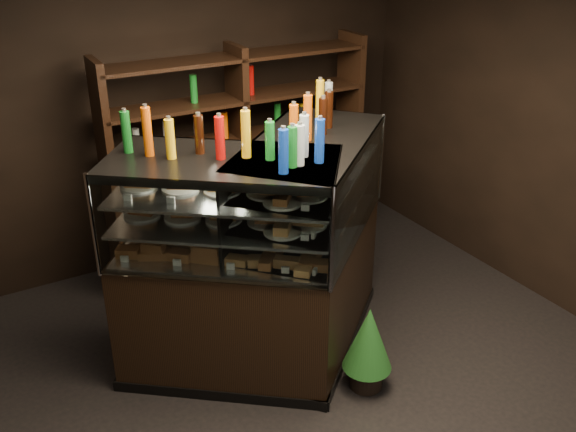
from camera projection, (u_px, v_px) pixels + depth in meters
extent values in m
plane|color=black|center=(303.00, 411.00, 4.25)|extent=(5.00, 5.00, 0.00)
cube|color=black|center=(153.00, 101.00, 5.54)|extent=(5.00, 0.02, 3.00)
cube|color=black|center=(307.00, 286.00, 4.77)|extent=(1.57, 1.49, 0.95)
cube|color=black|center=(306.00, 333.00, 4.96)|extent=(1.61, 1.54, 0.08)
cube|color=black|center=(309.00, 144.00, 4.29)|extent=(1.57, 1.49, 0.06)
cube|color=silver|center=(308.00, 228.00, 4.56)|extent=(1.49, 1.41, 0.02)
cube|color=silver|center=(308.00, 199.00, 4.47)|extent=(1.49, 1.41, 0.02)
cube|color=silver|center=(309.00, 173.00, 4.38)|extent=(1.49, 1.41, 0.02)
cube|color=white|center=(361.00, 193.00, 4.32)|extent=(1.10, 0.95, 0.67)
cylinder|color=silver|center=(381.00, 157.00, 4.93)|extent=(0.03, 0.03, 0.69)
cylinder|color=silver|center=(332.00, 241.00, 3.70)|extent=(0.03, 0.03, 0.69)
cube|color=black|center=(228.00, 312.00, 4.46)|extent=(1.58, 1.46, 0.95)
cube|color=black|center=(231.00, 362.00, 4.65)|extent=(1.63, 1.51, 0.08)
cube|color=black|center=(221.00, 163.00, 3.98)|extent=(1.58, 1.46, 0.06)
cube|color=silver|center=(226.00, 251.00, 4.25)|extent=(1.50, 1.38, 0.02)
cube|color=silver|center=(224.00, 221.00, 4.16)|extent=(1.50, 1.38, 0.02)
cube|color=silver|center=(223.00, 193.00, 4.07)|extent=(1.50, 1.38, 0.02)
cube|color=white|center=(209.00, 234.00, 3.78)|extent=(1.14, 0.90, 0.67)
cylinder|color=silver|center=(332.00, 241.00, 3.70)|extent=(0.03, 0.03, 0.69)
cylinder|color=silver|center=(93.00, 226.00, 3.88)|extent=(0.03, 0.03, 0.69)
cube|color=#B87942|center=(285.00, 265.00, 4.02)|extent=(0.19, 0.19, 0.06)
cube|color=#B87942|center=(294.00, 252.00, 4.17)|extent=(0.19, 0.19, 0.06)
cube|color=#B87942|center=(302.00, 240.00, 4.31)|extent=(0.19, 0.19, 0.06)
cube|color=#B87942|center=(309.00, 229.00, 4.46)|extent=(0.19, 0.19, 0.06)
cube|color=#B87942|center=(316.00, 219.00, 4.61)|extent=(0.19, 0.19, 0.06)
cube|color=#B87942|center=(323.00, 209.00, 4.76)|extent=(0.19, 0.19, 0.06)
cube|color=#B87942|center=(329.00, 200.00, 4.91)|extent=(0.19, 0.19, 0.06)
cube|color=#B87942|center=(335.00, 191.00, 5.05)|extent=(0.19, 0.19, 0.06)
cylinder|color=white|center=(283.00, 231.00, 3.99)|extent=(0.24, 0.24, 0.02)
cube|color=#B87942|center=(283.00, 227.00, 3.97)|extent=(0.18, 0.17, 0.05)
cylinder|color=white|center=(296.00, 213.00, 4.22)|extent=(0.24, 0.24, 0.02)
cube|color=#B87942|center=(296.00, 209.00, 4.21)|extent=(0.18, 0.17, 0.05)
cylinder|color=white|center=(308.00, 197.00, 4.46)|extent=(0.24, 0.24, 0.02)
cube|color=#B87942|center=(308.00, 193.00, 4.44)|extent=(0.18, 0.17, 0.05)
cylinder|color=white|center=(319.00, 183.00, 4.69)|extent=(0.24, 0.24, 0.02)
cube|color=#B87942|center=(319.00, 178.00, 4.68)|extent=(0.18, 0.17, 0.05)
cylinder|color=white|center=(329.00, 169.00, 4.93)|extent=(0.24, 0.24, 0.02)
cube|color=#B87942|center=(329.00, 165.00, 4.91)|extent=(0.18, 0.17, 0.05)
cylinder|color=white|center=(282.00, 202.00, 3.90)|extent=(0.24, 0.24, 0.02)
cube|color=#B87942|center=(282.00, 197.00, 3.89)|extent=(0.18, 0.17, 0.05)
cylinder|color=white|center=(296.00, 185.00, 4.14)|extent=(0.24, 0.24, 0.02)
cube|color=#B87942|center=(296.00, 180.00, 4.12)|extent=(0.18, 0.17, 0.05)
cylinder|color=white|center=(309.00, 170.00, 4.37)|extent=(0.24, 0.24, 0.02)
cube|color=#B87942|center=(309.00, 166.00, 4.36)|extent=(0.18, 0.17, 0.05)
cylinder|color=white|center=(320.00, 157.00, 4.61)|extent=(0.24, 0.24, 0.02)
cube|color=#B87942|center=(320.00, 152.00, 4.59)|extent=(0.18, 0.17, 0.05)
cylinder|color=white|center=(330.00, 145.00, 4.84)|extent=(0.24, 0.24, 0.02)
cube|color=#B87942|center=(330.00, 140.00, 4.82)|extent=(0.18, 0.17, 0.05)
cube|color=#B87942|center=(135.00, 243.00, 4.28)|extent=(0.20, 0.18, 0.06)
cube|color=#B87942|center=(160.00, 245.00, 4.26)|extent=(0.20, 0.18, 0.06)
cube|color=#B87942|center=(186.00, 247.00, 4.24)|extent=(0.20, 0.18, 0.06)
cube|color=#B87942|center=(211.00, 248.00, 4.21)|extent=(0.20, 0.18, 0.06)
cube|color=#B87942|center=(237.00, 250.00, 4.19)|extent=(0.20, 0.18, 0.06)
cube|color=#B87942|center=(263.00, 252.00, 4.17)|extent=(0.20, 0.18, 0.06)
cube|color=#B87942|center=(290.00, 253.00, 4.15)|extent=(0.20, 0.18, 0.06)
cube|color=#B87942|center=(316.00, 255.00, 4.13)|extent=(0.20, 0.18, 0.06)
cylinder|color=white|center=(142.00, 214.00, 4.21)|extent=(0.24, 0.24, 0.02)
cube|color=#B87942|center=(142.00, 209.00, 4.20)|extent=(0.19, 0.17, 0.05)
cylinder|color=white|center=(183.00, 217.00, 4.18)|extent=(0.24, 0.24, 0.02)
cube|color=#B87942|center=(182.00, 212.00, 4.17)|extent=(0.19, 0.17, 0.05)
cylinder|color=white|center=(224.00, 219.00, 4.15)|extent=(0.24, 0.24, 0.02)
cube|color=#B87942|center=(224.00, 214.00, 4.13)|extent=(0.19, 0.17, 0.05)
cylinder|color=white|center=(266.00, 222.00, 4.11)|extent=(0.24, 0.24, 0.02)
cube|color=#B87942|center=(266.00, 217.00, 4.10)|extent=(0.19, 0.17, 0.05)
cylinder|color=white|center=(308.00, 224.00, 4.08)|extent=(0.24, 0.24, 0.02)
cube|color=#B87942|center=(308.00, 219.00, 4.07)|extent=(0.19, 0.17, 0.05)
cylinder|color=white|center=(139.00, 186.00, 4.13)|extent=(0.24, 0.24, 0.02)
cube|color=#B87942|center=(139.00, 181.00, 4.11)|extent=(0.19, 0.17, 0.05)
cylinder|color=white|center=(180.00, 188.00, 4.09)|extent=(0.24, 0.24, 0.02)
cube|color=#B87942|center=(180.00, 183.00, 4.08)|extent=(0.19, 0.17, 0.05)
cylinder|color=white|center=(223.00, 191.00, 4.06)|extent=(0.24, 0.24, 0.02)
cube|color=#B87942|center=(222.00, 186.00, 4.04)|extent=(0.19, 0.17, 0.05)
cylinder|color=white|center=(265.00, 193.00, 4.03)|extent=(0.24, 0.24, 0.02)
cube|color=#B87942|center=(265.00, 188.00, 4.01)|extent=(0.19, 0.17, 0.05)
cylinder|color=white|center=(309.00, 195.00, 3.99)|extent=(0.24, 0.24, 0.02)
cube|color=#B87942|center=(309.00, 190.00, 3.98)|extent=(0.19, 0.17, 0.05)
cylinder|color=yellow|center=(279.00, 150.00, 3.70)|extent=(0.06, 0.06, 0.28)
cylinder|color=silver|center=(279.00, 125.00, 3.63)|extent=(0.03, 0.03, 0.02)
cylinder|color=#147223|center=(287.00, 142.00, 3.83)|extent=(0.06, 0.06, 0.28)
cylinder|color=silver|center=(287.00, 117.00, 3.76)|extent=(0.03, 0.03, 0.02)
cylinder|color=black|center=(295.00, 134.00, 3.96)|extent=(0.06, 0.06, 0.28)
cylinder|color=silver|center=(295.00, 110.00, 3.89)|extent=(0.03, 0.03, 0.02)
cylinder|color=#0F38B2|center=(303.00, 127.00, 4.09)|extent=(0.06, 0.06, 0.28)
cylinder|color=silver|center=(303.00, 104.00, 4.02)|extent=(0.03, 0.03, 0.02)
cylinder|color=#D8590A|center=(309.00, 120.00, 4.21)|extent=(0.06, 0.06, 0.28)
cylinder|color=silver|center=(310.00, 98.00, 4.15)|extent=(0.03, 0.03, 0.02)
cylinder|color=silver|center=(316.00, 113.00, 4.34)|extent=(0.06, 0.06, 0.28)
cylinder|color=silver|center=(316.00, 92.00, 4.28)|extent=(0.03, 0.03, 0.02)
cylinder|color=#B20C0A|center=(322.00, 107.00, 4.47)|extent=(0.06, 0.06, 0.28)
cylinder|color=silver|center=(323.00, 86.00, 4.41)|extent=(0.03, 0.03, 0.02)
cylinder|color=yellow|center=(328.00, 102.00, 4.60)|extent=(0.06, 0.06, 0.28)
cylinder|color=silver|center=(328.00, 81.00, 4.54)|extent=(0.03, 0.03, 0.02)
cylinder|color=#147223|center=(333.00, 96.00, 4.73)|extent=(0.06, 0.06, 0.28)
cylinder|color=silver|center=(334.00, 76.00, 4.67)|extent=(0.03, 0.03, 0.02)
cylinder|color=yellow|center=(124.00, 133.00, 3.98)|extent=(0.06, 0.06, 0.28)
cylinder|color=silver|center=(122.00, 109.00, 3.91)|extent=(0.03, 0.03, 0.02)
cylinder|color=#147223|center=(148.00, 134.00, 3.96)|extent=(0.06, 0.06, 0.28)
cylinder|color=silver|center=(146.00, 110.00, 3.89)|extent=(0.03, 0.03, 0.02)
cylinder|color=black|center=(172.00, 135.00, 3.94)|extent=(0.06, 0.06, 0.28)
cylinder|color=silver|center=(170.00, 111.00, 3.87)|extent=(0.03, 0.03, 0.02)
cylinder|color=#0F38B2|center=(196.00, 136.00, 3.92)|extent=(0.06, 0.06, 0.28)
cylinder|color=silver|center=(194.00, 112.00, 3.86)|extent=(0.03, 0.03, 0.02)
cylinder|color=#D8590A|center=(220.00, 137.00, 3.90)|extent=(0.06, 0.06, 0.28)
cylinder|color=silver|center=(219.00, 113.00, 3.84)|extent=(0.03, 0.03, 0.02)
cylinder|color=silver|center=(244.00, 138.00, 3.89)|extent=(0.06, 0.06, 0.28)
cylinder|color=silver|center=(244.00, 114.00, 3.82)|extent=(0.03, 0.03, 0.02)
cylinder|color=#B20C0A|center=(269.00, 139.00, 3.87)|extent=(0.06, 0.06, 0.28)
cylinder|color=silver|center=(269.00, 115.00, 3.80)|extent=(0.03, 0.03, 0.02)
cylinder|color=yellow|center=(294.00, 140.00, 3.85)|extent=(0.06, 0.06, 0.28)
cylinder|color=silver|center=(294.00, 116.00, 3.78)|extent=(0.03, 0.03, 0.02)
cylinder|color=#147223|center=(319.00, 141.00, 3.83)|extent=(0.06, 0.06, 0.28)
cylinder|color=silver|center=(320.00, 117.00, 3.76)|extent=(0.03, 0.03, 0.02)
cylinder|color=black|center=(366.00, 376.00, 4.45)|extent=(0.23, 0.23, 0.17)
cone|color=#1D611B|center=(369.00, 338.00, 4.31)|extent=(0.34, 0.34, 0.47)
cone|color=#1D611B|center=(370.00, 319.00, 4.24)|extent=(0.26, 0.26, 0.33)
cube|color=black|center=(241.00, 215.00, 5.92)|extent=(2.38, 0.49, 0.90)
cube|color=black|center=(103.00, 130.00, 4.98)|extent=(0.07, 0.38, 1.10)
cube|color=black|center=(238.00, 110.00, 5.48)|extent=(0.07, 0.38, 1.10)
cube|color=black|center=(350.00, 93.00, 5.98)|extent=(0.07, 0.38, 1.10)
cube|color=black|center=(239.00, 138.00, 5.59)|extent=(2.33, 0.44, 0.03)
cube|color=black|center=(237.00, 98.00, 5.44)|extent=(2.33, 0.44, 0.03)
cube|color=black|center=(236.00, 57.00, 5.28)|extent=(2.33, 0.44, 0.03)
cylinder|color=yellow|center=(136.00, 140.00, 5.14)|extent=(0.06, 0.06, 0.22)
cylinder|color=#147223|center=(167.00, 135.00, 5.25)|extent=(0.06, 0.06, 0.22)
cylinder|color=black|center=(196.00, 131.00, 5.37)|extent=(0.06, 0.06, 0.22)
cylinder|color=#0F38B2|center=(224.00, 126.00, 5.48)|extent=(0.06, 0.06, 0.22)
cylinder|color=#D8590A|center=(252.00, 122.00, 5.59)|extent=(0.06, 0.06, 0.22)
cylinder|color=silver|center=(278.00, 117.00, 5.70)|extent=(0.06, 0.06, 0.22)
cylinder|color=#B20C0A|center=(303.00, 113.00, 5.81)|extent=(0.06, 0.06, 0.22)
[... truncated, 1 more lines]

